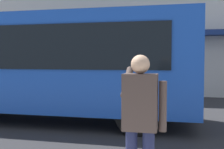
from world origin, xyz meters
The scene contains 3 objects.
ground_plane centered at (0.00, 0.00, 0.00)m, with size 60.00×60.00×0.00m, color #2B2B2D.
red_bus centered at (2.52, 0.03, 1.68)m, with size 9.05×2.54×3.08m.
pedestrian_photographer centered at (-1.03, 4.45, 1.14)m, with size 0.53×0.52×1.70m.
Camera 1 is at (-1.45, 7.75, 1.80)m, focal length 45.98 mm.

